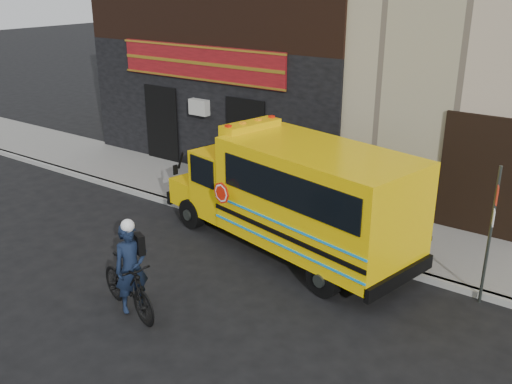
{
  "coord_description": "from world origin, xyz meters",
  "views": [
    {
      "loc": [
        7.06,
        -8.45,
        6.25
      ],
      "look_at": [
        -0.3,
        1.85,
        1.42
      ],
      "focal_mm": 40.0,
      "sensor_mm": 36.0,
      "label": 1
    }
  ],
  "objects_px": {
    "sign_pole": "(491,230)",
    "bicycle": "(128,286)",
    "school_bus": "(296,194)",
    "cyclist": "(131,270)"
  },
  "relations": [
    {
      "from": "sign_pole",
      "to": "cyclist",
      "type": "bearing_deg",
      "value": -141.87
    },
    {
      "from": "sign_pole",
      "to": "bicycle",
      "type": "distance_m",
      "value": 7.14
    },
    {
      "from": "bicycle",
      "to": "cyclist",
      "type": "bearing_deg",
      "value": -20.14
    },
    {
      "from": "bicycle",
      "to": "school_bus",
      "type": "bearing_deg",
      "value": -2.66
    },
    {
      "from": "sign_pole",
      "to": "cyclist",
      "type": "height_order",
      "value": "sign_pole"
    },
    {
      "from": "school_bus",
      "to": "cyclist",
      "type": "relative_size",
      "value": 3.94
    },
    {
      "from": "sign_pole",
      "to": "bicycle",
      "type": "xyz_separation_m",
      "value": [
        -5.54,
        -4.38,
        -1.03
      ]
    },
    {
      "from": "sign_pole",
      "to": "bicycle",
      "type": "relative_size",
      "value": 1.48
    },
    {
      "from": "bicycle",
      "to": "cyclist",
      "type": "height_order",
      "value": "cyclist"
    },
    {
      "from": "bicycle",
      "to": "cyclist",
      "type": "distance_m",
      "value": 0.33
    }
  ]
}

